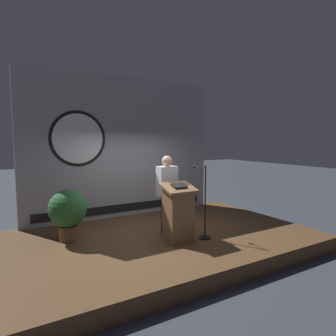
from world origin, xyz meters
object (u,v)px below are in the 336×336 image
(speaker_person, at_px, (167,194))
(microphone_stand, at_px, (203,212))
(podium, at_px, (178,213))
(potted_plant, at_px, (68,211))

(speaker_person, height_order, microphone_stand, speaker_person)
(podium, relative_size, speaker_person, 0.70)
(microphone_stand, relative_size, potted_plant, 1.46)
(speaker_person, relative_size, microphone_stand, 1.12)
(potted_plant, bearing_deg, microphone_stand, -26.58)
(podium, xyz_separation_m, potted_plant, (-1.87, 1.11, 0.05))
(microphone_stand, height_order, potted_plant, microphone_stand)
(microphone_stand, xyz_separation_m, potted_plant, (-2.41, 1.20, 0.08))
(podium, distance_m, speaker_person, 0.56)
(speaker_person, distance_m, microphone_stand, 0.84)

